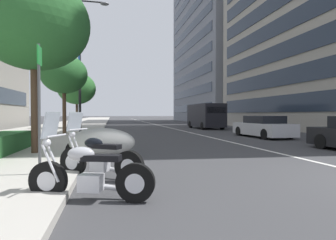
{
  "coord_description": "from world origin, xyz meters",
  "views": [
    {
      "loc": [
        -4.11,
        6.05,
        1.45
      ],
      "look_at": [
        14.79,
        2.05,
        1.03
      ],
      "focal_mm": 28.64,
      "sensor_mm": 36.0,
      "label": 1
    }
  ],
  "objects_px": {
    "motorcycle_under_tarp": "(89,174)",
    "car_approaching_light": "(263,127)",
    "motorcycle_by_sign_pole": "(101,142)",
    "delivery_van_ahead": "(205,115)",
    "street_tree_far_plaza": "(64,74)",
    "street_tree_mid_sidewalk": "(33,23)",
    "motorcycle_second_in_row": "(99,159)",
    "street_tree_near_plaza_corner": "(77,89)",
    "parking_sign_by_curb": "(39,97)",
    "street_lamp_with_banners": "(83,55)"
  },
  "relations": [
    {
      "from": "motorcycle_under_tarp",
      "to": "street_tree_mid_sidewalk",
      "type": "bearing_deg",
      "value": -49.26
    },
    {
      "from": "motorcycle_second_in_row",
      "to": "delivery_van_ahead",
      "type": "bearing_deg",
      "value": -82.76
    },
    {
      "from": "motorcycle_second_in_row",
      "to": "street_tree_mid_sidewalk",
      "type": "relative_size",
      "value": 0.32
    },
    {
      "from": "street_tree_mid_sidewalk",
      "to": "street_tree_near_plaza_corner",
      "type": "relative_size",
      "value": 1.13
    },
    {
      "from": "delivery_van_ahead",
      "to": "street_tree_far_plaza",
      "type": "bearing_deg",
      "value": 123.37
    },
    {
      "from": "street_tree_near_plaza_corner",
      "to": "motorcycle_under_tarp",
      "type": "bearing_deg",
      "value": -172.67
    },
    {
      "from": "street_tree_mid_sidewalk",
      "to": "motorcycle_under_tarp",
      "type": "bearing_deg",
      "value": -157.08
    },
    {
      "from": "delivery_van_ahead",
      "to": "street_lamp_with_banners",
      "type": "xyz_separation_m",
      "value": [
        -6.44,
        11.12,
        4.17
      ]
    },
    {
      "from": "motorcycle_by_sign_pole",
      "to": "street_tree_near_plaza_corner",
      "type": "xyz_separation_m",
      "value": [
        17.7,
        2.86,
        3.31
      ]
    },
    {
      "from": "car_approaching_light",
      "to": "street_tree_mid_sidewalk",
      "type": "xyz_separation_m",
      "value": [
        -5.44,
        11.82,
        3.84
      ]
    },
    {
      "from": "delivery_van_ahead",
      "to": "street_lamp_with_banners",
      "type": "bearing_deg",
      "value": 118.9
    },
    {
      "from": "car_approaching_light",
      "to": "street_tree_far_plaza",
      "type": "distance_m",
      "value": 12.69
    },
    {
      "from": "motorcycle_under_tarp",
      "to": "motorcycle_second_in_row",
      "type": "height_order",
      "value": "motorcycle_second_in_row"
    },
    {
      "from": "motorcycle_under_tarp",
      "to": "car_approaching_light",
      "type": "bearing_deg",
      "value": -114.71
    },
    {
      "from": "motorcycle_under_tarp",
      "to": "car_approaching_light",
      "type": "relative_size",
      "value": 0.46
    },
    {
      "from": "delivery_van_ahead",
      "to": "street_tree_near_plaza_corner",
      "type": "distance_m",
      "value": 12.75
    },
    {
      "from": "motorcycle_under_tarp",
      "to": "street_tree_near_plaza_corner",
      "type": "bearing_deg",
      "value": -64.85
    },
    {
      "from": "motorcycle_second_in_row",
      "to": "street_lamp_with_banners",
      "type": "height_order",
      "value": "street_lamp_with_banners"
    },
    {
      "from": "delivery_van_ahead",
      "to": "street_lamp_with_banners",
      "type": "distance_m",
      "value": 13.51
    },
    {
      "from": "motorcycle_second_in_row",
      "to": "motorcycle_by_sign_pole",
      "type": "height_order",
      "value": "motorcycle_second_in_row"
    },
    {
      "from": "motorcycle_under_tarp",
      "to": "motorcycle_by_sign_pole",
      "type": "height_order",
      "value": "motorcycle_under_tarp"
    },
    {
      "from": "delivery_van_ahead",
      "to": "street_lamp_with_banners",
      "type": "relative_size",
      "value": 0.61
    },
    {
      "from": "motorcycle_by_sign_pole",
      "to": "delivery_van_ahead",
      "type": "bearing_deg",
      "value": -106.99
    },
    {
      "from": "motorcycle_by_sign_pole",
      "to": "parking_sign_by_curb",
      "type": "xyz_separation_m",
      "value": [
        -2.56,
        1.19,
        1.27
      ]
    },
    {
      "from": "parking_sign_by_curb",
      "to": "street_tree_far_plaza",
      "type": "relative_size",
      "value": 0.57
    },
    {
      "from": "car_approaching_light",
      "to": "delivery_van_ahead",
      "type": "distance_m",
      "value": 10.43
    },
    {
      "from": "motorcycle_second_in_row",
      "to": "street_tree_far_plaza",
      "type": "xyz_separation_m",
      "value": [
        11.1,
        2.52,
        3.41
      ]
    },
    {
      "from": "motorcycle_second_in_row",
      "to": "street_tree_mid_sidewalk",
      "type": "height_order",
      "value": "street_tree_mid_sidewalk"
    },
    {
      "from": "parking_sign_by_curb",
      "to": "motorcycle_by_sign_pole",
      "type": "bearing_deg",
      "value": -24.92
    },
    {
      "from": "street_tree_far_plaza",
      "to": "parking_sign_by_curb",
      "type": "bearing_deg",
      "value": -173.34
    },
    {
      "from": "motorcycle_under_tarp",
      "to": "street_tree_mid_sidewalk",
      "type": "distance_m",
      "value": 6.84
    },
    {
      "from": "street_tree_mid_sidewalk",
      "to": "street_tree_far_plaza",
      "type": "distance_m",
      "value": 7.56
    },
    {
      "from": "motorcycle_by_sign_pole",
      "to": "car_approaching_light",
      "type": "xyz_separation_m",
      "value": [
        6.38,
        -9.62,
        0.09
      ]
    },
    {
      "from": "motorcycle_under_tarp",
      "to": "motorcycle_second_in_row",
      "type": "relative_size",
      "value": 1.11
    },
    {
      "from": "delivery_van_ahead",
      "to": "street_tree_mid_sidewalk",
      "type": "distance_m",
      "value": 20.01
    },
    {
      "from": "street_tree_near_plaza_corner",
      "to": "street_tree_mid_sidewalk",
      "type": "bearing_deg",
      "value": -177.75
    },
    {
      "from": "motorcycle_second_in_row",
      "to": "motorcycle_by_sign_pole",
      "type": "relative_size",
      "value": 0.83
    },
    {
      "from": "car_approaching_light",
      "to": "motorcycle_second_in_row",
      "type": "bearing_deg",
      "value": 131.03
    },
    {
      "from": "street_tree_near_plaza_corner",
      "to": "delivery_van_ahead",
      "type": "bearing_deg",
      "value": -94.23
    },
    {
      "from": "street_tree_mid_sidewalk",
      "to": "car_approaching_light",
      "type": "bearing_deg",
      "value": -65.26
    },
    {
      "from": "motorcycle_by_sign_pole",
      "to": "street_tree_far_plaza",
      "type": "xyz_separation_m",
      "value": [
        8.46,
        2.48,
        3.31
      ]
    },
    {
      "from": "parking_sign_by_curb",
      "to": "street_tree_mid_sidewalk",
      "type": "bearing_deg",
      "value": 16.12
    },
    {
      "from": "motorcycle_by_sign_pole",
      "to": "parking_sign_by_curb",
      "type": "distance_m",
      "value": 3.1
    },
    {
      "from": "street_tree_mid_sidewalk",
      "to": "street_lamp_with_banners",
      "type": "bearing_deg",
      "value": -4.14
    },
    {
      "from": "motorcycle_under_tarp",
      "to": "street_tree_far_plaza",
      "type": "bearing_deg",
      "value": -61.28
    },
    {
      "from": "motorcycle_by_sign_pole",
      "to": "street_tree_mid_sidewalk",
      "type": "distance_m",
      "value": 4.6
    },
    {
      "from": "car_approaching_light",
      "to": "street_tree_mid_sidewalk",
      "type": "bearing_deg",
      "value": 112.48
    },
    {
      "from": "street_lamp_with_banners",
      "to": "street_tree_mid_sidewalk",
      "type": "height_order",
      "value": "street_lamp_with_banners"
    },
    {
      "from": "car_approaching_light",
      "to": "parking_sign_by_curb",
      "type": "height_order",
      "value": "parking_sign_by_curb"
    },
    {
      "from": "motorcycle_second_in_row",
      "to": "parking_sign_by_curb",
      "type": "bearing_deg",
      "value": 29.9
    }
  ]
}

